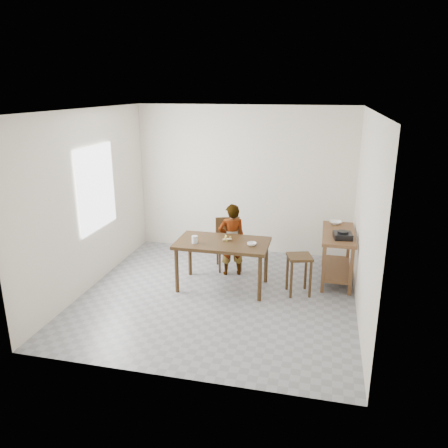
% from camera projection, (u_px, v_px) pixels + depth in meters
% --- Properties ---
extents(floor, '(4.00, 4.00, 0.04)m').
position_uv_depth(floor, '(218.00, 296.00, 6.56)').
color(floor, gray).
rests_on(floor, ground).
extents(ceiling, '(4.00, 4.00, 0.04)m').
position_uv_depth(ceiling, '(217.00, 108.00, 5.74)').
color(ceiling, white).
rests_on(ceiling, wall_back).
extents(wall_back, '(4.00, 0.04, 2.70)m').
position_uv_depth(wall_back, '(244.00, 180.00, 8.03)').
color(wall_back, silver).
rests_on(wall_back, ground).
extents(wall_front, '(4.00, 0.04, 2.70)m').
position_uv_depth(wall_front, '(168.00, 262.00, 4.28)').
color(wall_front, silver).
rests_on(wall_front, ground).
extents(wall_left, '(0.04, 4.00, 2.70)m').
position_uv_depth(wall_left, '(88.00, 201.00, 6.59)').
color(wall_left, silver).
rests_on(wall_left, ground).
extents(wall_right, '(0.04, 4.00, 2.70)m').
position_uv_depth(wall_right, '(367.00, 218.00, 5.71)').
color(wall_right, silver).
rests_on(wall_right, ground).
extents(window_pane, '(0.02, 1.10, 1.30)m').
position_uv_depth(window_pane, '(97.00, 188.00, 6.72)').
color(window_pane, white).
rests_on(window_pane, wall_left).
extents(dining_table, '(1.40, 0.80, 0.75)m').
position_uv_depth(dining_table, '(223.00, 265.00, 6.72)').
color(dining_table, '#3A2713').
rests_on(dining_table, floor).
extents(prep_counter, '(0.50, 1.20, 0.80)m').
position_uv_depth(prep_counter, '(337.00, 256.00, 6.99)').
color(prep_counter, brown).
rests_on(prep_counter, floor).
extents(child, '(0.52, 0.43, 1.21)m').
position_uv_depth(child, '(232.00, 240.00, 7.13)').
color(child, white).
rests_on(child, floor).
extents(dining_chair, '(0.53, 0.53, 0.86)m').
position_uv_depth(dining_chair, '(229.00, 244.00, 7.42)').
color(dining_chair, '#3A2713').
rests_on(dining_chair, floor).
extents(stool, '(0.43, 0.43, 0.61)m').
position_uv_depth(stool, '(299.00, 275.00, 6.53)').
color(stool, '#3A2713').
rests_on(stool, floor).
extents(glass_tumbler, '(0.11, 0.11, 0.11)m').
position_uv_depth(glass_tumbler, '(195.00, 239.00, 6.54)').
color(glass_tumbler, silver).
rests_on(glass_tumbler, dining_table).
extents(small_bowl, '(0.14, 0.14, 0.04)m').
position_uv_depth(small_bowl, '(252.00, 244.00, 6.45)').
color(small_bowl, white).
rests_on(small_bowl, dining_table).
extents(banana, '(0.18, 0.14, 0.05)m').
position_uv_depth(banana, '(227.00, 239.00, 6.64)').
color(banana, '#F5E756').
rests_on(banana, dining_table).
extents(serving_bowl, '(0.21, 0.21, 0.05)m').
position_uv_depth(serving_bowl, '(335.00, 223.00, 7.29)').
color(serving_bowl, white).
rests_on(serving_bowl, prep_counter).
extents(gas_burner, '(0.30, 0.30, 0.09)m').
position_uv_depth(gas_burner, '(343.00, 236.00, 6.59)').
color(gas_burner, black).
rests_on(gas_burner, prep_counter).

